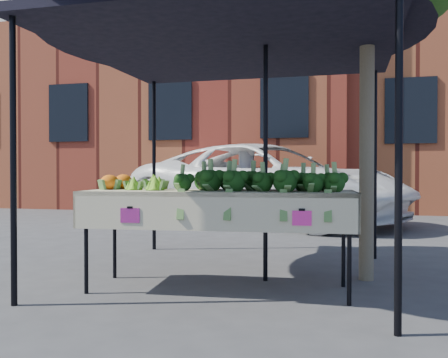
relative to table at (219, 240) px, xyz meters
The scene contains 9 objects.
ground 0.48m from the table, 55.24° to the right, with size 90.00×90.00×0.00m, color #343437.
table is the anchor object (origin of this frame).
canopy 1.08m from the table, 90.24° to the left, with size 3.16×3.16×2.74m, color black, non-canonical shape.
broccoli_heap 0.68m from the table, ahead, with size 1.52×0.55×0.24m, color black.
romanesco_cluster 0.86m from the table, behind, with size 0.42×0.56×0.19m, color #7FC127.
cauliflower_pair 1.17m from the table, behind, with size 0.22×0.42×0.17m, color orange.
vehicle 6.33m from the table, 94.90° to the left, with size 2.74×1.65×5.94m, color white.
street_tree 2.21m from the table, 30.31° to the left, with size 2.10×2.10×4.13m, color #1E4C14, non-canonical shape.
building_left 13.47m from the table, 112.47° to the left, with size 12.00×8.00×9.00m, color maroon.
Camera 1 is at (1.04, -4.10, 1.07)m, focal length 39.13 mm.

